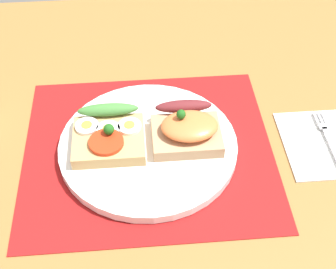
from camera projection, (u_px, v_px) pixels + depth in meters
ground_plane at (149, 157)px, 72.84cm from camera, size 120.00×90.00×3.20cm
placemat at (148, 150)px, 71.58cm from camera, size 37.55×33.18×0.30cm
plate at (148, 146)px, 70.95cm from camera, size 26.81×26.81×1.42cm
sandwich_egg_tomato at (109, 136)px, 69.42cm from camera, size 10.50×10.50×4.15cm
sandwich_salmon at (187, 128)px, 69.73cm from camera, size 10.24×9.45×5.53cm
napkin at (330, 142)px, 72.39cm from camera, size 14.36×14.16×0.60cm
fork at (329, 138)px, 72.34cm from camera, size 1.62×12.86×0.32cm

